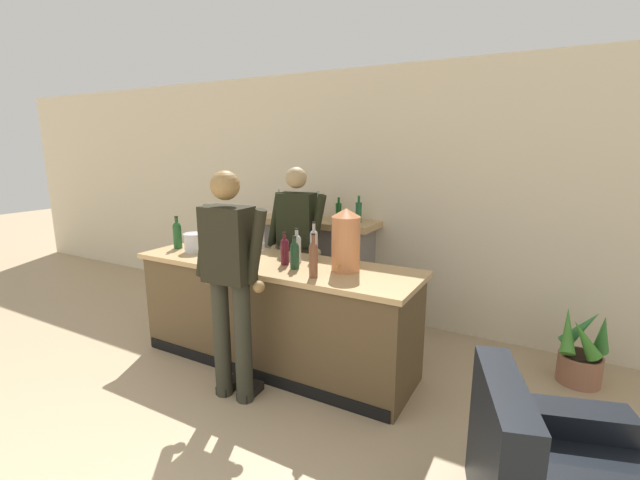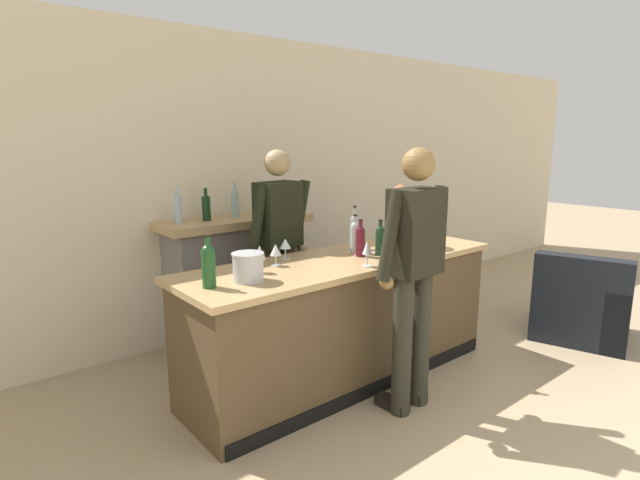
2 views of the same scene
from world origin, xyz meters
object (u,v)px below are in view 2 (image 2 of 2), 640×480
at_px(person_bartender, 279,246).
at_px(wine_glass_mid_counter, 285,244).
at_px(ice_bucket_steel, 248,267).
at_px(wine_glass_front_right, 367,248).
at_px(wine_bottle_port_short, 416,234).
at_px(wine_bottle_merlot_tall, 355,236).
at_px(copper_dispenser, 399,215).
at_px(wine_bottle_rose_blush, 380,239).
at_px(wine_bottle_chardonnay_pale, 208,264).
at_px(wine_bottle_riesling_slim, 360,240).
at_px(armchair_black, 582,309).
at_px(wine_bottle_cabernet_heavy, 355,230).
at_px(wine_glass_by_dispenser, 260,254).
at_px(fireplace_stone, 236,277).
at_px(person_customer, 414,270).
at_px(potted_plant_corner, 439,269).
at_px(wine_glass_near_bucket, 276,251).

relative_size(person_bartender, wine_glass_mid_counter, 11.58).
distance_m(ice_bucket_steel, wine_glass_front_right, 0.85).
height_order(wine_bottle_port_short, wine_bottle_merlot_tall, wine_bottle_port_short).
height_order(wine_glass_front_right, wine_glass_mid_counter, wine_glass_front_right).
height_order(person_bartender, wine_bottle_port_short, person_bartender).
bearing_deg(copper_dispenser, wine_bottle_rose_blush, -157.90).
relative_size(wine_bottle_chardonnay_pale, wine_bottle_riesling_slim, 1.14).
xyz_separation_m(wine_bottle_chardonnay_pale, wine_glass_front_right, (1.08, -0.24, -0.02)).
relative_size(armchair_black, wine_bottle_cabernet_heavy, 2.90).
bearing_deg(wine_glass_by_dispenser, wine_bottle_port_short, -12.67).
relative_size(copper_dispenser, ice_bucket_steel, 2.51).
bearing_deg(wine_bottle_merlot_tall, armchair_black, -23.85).
xyz_separation_m(ice_bucket_steel, wine_glass_mid_counter, (0.53, 0.34, 0.02)).
distance_m(fireplace_stone, wine_bottle_merlot_tall, 1.30).
height_order(wine_bottle_riesling_slim, wine_bottle_port_short, wine_bottle_port_short).
height_order(person_bartender, copper_dispenser, person_bartender).
bearing_deg(wine_bottle_riesling_slim, wine_bottle_port_short, -26.72).
bearing_deg(person_customer, wine_bottle_port_short, 39.24).
relative_size(armchair_black, wine_glass_front_right, 5.47).
height_order(wine_bottle_rose_blush, wine_glass_mid_counter, wine_bottle_rose_blush).
distance_m(fireplace_stone, wine_glass_front_right, 1.58).
height_order(potted_plant_corner, wine_glass_front_right, wine_glass_front_right).
xyz_separation_m(potted_plant_corner, wine_bottle_port_short, (-1.88, -1.17, 0.84)).
xyz_separation_m(wine_bottle_riesling_slim, wine_bottle_merlot_tall, (0.05, 0.11, 0.01)).
height_order(copper_dispenser, wine_glass_by_dispenser, copper_dispenser).
height_order(person_bartender, wine_bottle_chardonnay_pale, person_bartender).
distance_m(person_bartender, wine_bottle_merlot_tall, 0.65).
bearing_deg(wine_glass_front_right, wine_bottle_rose_blush, 29.99).
bearing_deg(wine_bottle_merlot_tall, wine_bottle_cabernet_heavy, 47.43).
relative_size(wine_bottle_chardonnay_pale, wine_bottle_rose_blush, 1.16).
height_order(fireplace_stone, wine_glass_mid_counter, fireplace_stone).
bearing_deg(wine_bottle_chardonnay_pale, fireplace_stone, 54.45).
xyz_separation_m(armchair_black, wine_glass_mid_counter, (-2.56, 1.09, 0.78)).
bearing_deg(ice_bucket_steel, wine_glass_mid_counter, 32.97).
bearing_deg(person_bartender, person_customer, -80.92).
xyz_separation_m(fireplace_stone, ice_bucket_steel, (-0.64, -1.27, 0.46)).
xyz_separation_m(wine_bottle_riesling_slim, wine_glass_near_bucket, (-0.66, 0.16, -0.02)).
height_order(armchair_black, person_customer, person_customer).
relative_size(fireplace_stone, wine_glass_near_bucket, 9.28).
bearing_deg(fireplace_stone, wine_glass_near_bucket, -105.31).
bearing_deg(wine_bottle_chardonnay_pale, wine_glass_by_dispenser, 12.55).
height_order(wine_bottle_merlot_tall, wine_glass_by_dispenser, wine_bottle_merlot_tall).
distance_m(wine_bottle_chardonnay_pale, wine_bottle_merlot_tall, 1.31).
height_order(fireplace_stone, wine_bottle_chardonnay_pale, fireplace_stone).
height_order(fireplace_stone, copper_dispenser, copper_dispenser).
bearing_deg(wine_bottle_cabernet_heavy, wine_bottle_port_short, -60.52).
relative_size(fireplace_stone, wine_bottle_rose_blush, 5.26).
height_order(person_customer, wine_glass_front_right, person_customer).
bearing_deg(wine_bottle_port_short, wine_glass_mid_counter, 150.09).
distance_m(fireplace_stone, wine_glass_mid_counter, 1.05).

